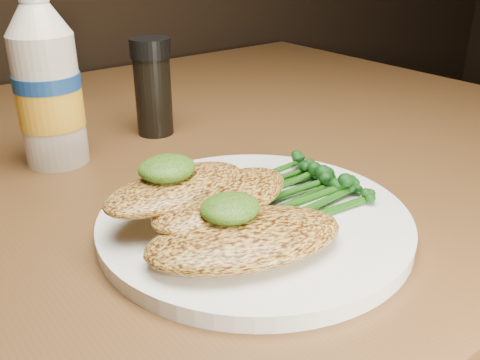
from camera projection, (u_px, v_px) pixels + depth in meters
plate at (255, 221)px, 0.44m from camera, size 0.26×0.26×0.01m
chicken_front at (245, 238)px, 0.38m from camera, size 0.17×0.12×0.02m
chicken_mid at (222, 198)px, 0.42m from camera, size 0.15×0.09×0.02m
chicken_back at (176, 188)px, 0.42m from camera, size 0.13×0.07×0.02m
pesto_front at (230, 208)px, 0.38m from camera, size 0.05×0.04×0.02m
pesto_back at (167, 168)px, 0.42m from camera, size 0.05×0.04×0.02m
broccolini_bundle at (292, 187)px, 0.46m from camera, size 0.15×0.12×0.02m
mayo_bottle at (46, 75)px, 0.53m from camera, size 0.07×0.07×0.19m
pepper_grinder at (153, 87)px, 0.63m from camera, size 0.06×0.06×0.12m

